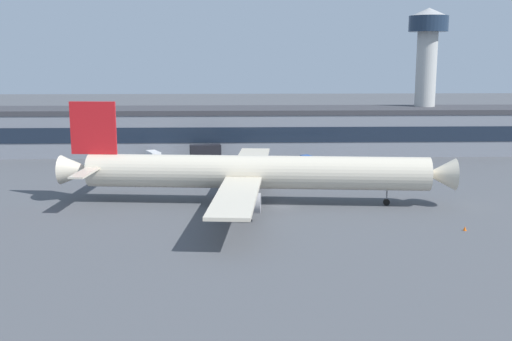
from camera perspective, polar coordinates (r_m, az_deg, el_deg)
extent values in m
plane|color=#4C4F54|center=(104.18, 2.33, -3.33)|extent=(600.00, 600.00, 0.00)
cube|color=gray|center=(159.59, 0.84, 3.50)|extent=(140.28, 16.21, 10.49)
cube|color=#38383D|center=(158.96, 0.85, 5.59)|extent=(143.08, 16.53, 1.20)
cube|color=#192333|center=(151.44, 0.99, 3.31)|extent=(137.47, 0.16, 3.78)
cylinder|color=beige|center=(105.01, 0.07, -0.14)|extent=(58.24, 11.14, 5.64)
cone|color=beige|center=(107.61, 16.60, -0.33)|extent=(5.56, 5.82, 5.36)
cone|color=beige|center=(111.26, -16.05, 0.05)|extent=(6.66, 5.64, 5.07)
cube|color=red|center=(109.22, -14.78, 3.81)|extent=(7.91, 1.25, 9.02)
cube|color=beige|center=(115.82, -13.44, 1.01)|extent=(3.36, 10.33, 0.30)
cube|color=beige|center=(104.21, -15.41, -0.14)|extent=(3.36, 10.33, 0.30)
cube|color=beige|center=(120.82, -0.41, 1.02)|extent=(8.46, 26.54, 0.50)
cube|color=beige|center=(89.81, -1.83, -2.38)|extent=(8.46, 26.54, 0.50)
cylinder|color=#99999E|center=(117.26, -0.06, -0.25)|extent=(4.93, 3.53, 3.10)
cylinder|color=#99999E|center=(93.97, -0.99, -3.01)|extent=(4.93, 3.53, 3.10)
cylinder|color=black|center=(107.02, 11.94, -2.88)|extent=(1.14, 0.60, 1.10)
cylinder|color=slate|center=(106.66, 11.98, -2.04)|extent=(0.24, 0.24, 2.67)
cylinder|color=black|center=(108.72, -1.37, -2.43)|extent=(1.14, 0.60, 1.10)
cylinder|color=slate|center=(108.37, -1.38, -1.60)|extent=(0.24, 0.24, 2.67)
cylinder|color=black|center=(103.81, -1.61, -3.07)|extent=(1.14, 0.60, 1.10)
cylinder|color=slate|center=(103.44, -1.62, -2.20)|extent=(0.24, 0.24, 2.67)
cylinder|color=#B7B7B2|center=(169.16, 15.33, 7.00)|extent=(5.28, 5.28, 30.88)
cylinder|color=#1E2D42|center=(169.05, 15.62, 12.90)|extent=(10.03, 10.03, 4.00)
cone|color=#A5A5A5|center=(169.21, 15.68, 13.92)|extent=(9.03, 9.03, 2.00)
cube|color=#2651A5|center=(144.62, 4.84, 1.05)|extent=(3.47, 4.79, 1.50)
cube|color=black|center=(145.61, 4.60, 1.24)|extent=(2.21, 2.10, 0.38)
cylinder|color=black|center=(145.65, 4.24, 0.83)|extent=(0.55, 0.76, 0.70)
cylinder|color=black|center=(146.48, 4.82, 0.88)|extent=(0.55, 0.76, 0.70)
cylinder|color=black|center=(143.01, 4.84, 0.64)|extent=(0.55, 0.76, 0.70)
cylinder|color=black|center=(143.86, 5.43, 0.69)|extent=(0.55, 0.76, 0.70)
cube|color=white|center=(148.63, -9.43, 1.34)|extent=(4.20, 5.64, 2.20)
cube|color=black|center=(149.91, -9.61, 1.58)|extent=(2.61, 2.51, 0.55)
cylinder|color=black|center=(150.24, -9.99, 1.00)|extent=(0.57, 0.76, 0.70)
cylinder|color=black|center=(150.82, -9.28, 1.06)|extent=(0.57, 0.76, 0.70)
cylinder|color=black|center=(146.81, -9.57, 0.79)|extent=(0.57, 0.76, 0.70)
cylinder|color=black|center=(147.40, -8.84, 0.85)|extent=(0.57, 0.76, 0.70)
cube|color=black|center=(146.67, -4.68, 1.64)|extent=(7.55, 3.86, 3.80)
cube|color=black|center=(146.82, -3.92, 1.96)|extent=(2.91, 2.81, 0.95)
cylinder|color=black|center=(148.46, -3.77, 1.02)|extent=(0.74, 0.42, 0.70)
cylinder|color=black|center=(146.18, -3.63, 0.87)|extent=(0.74, 0.42, 0.70)
cylinder|color=black|center=(147.81, -5.70, 0.95)|extent=(0.74, 0.42, 0.70)
cylinder|color=black|center=(145.52, -5.59, 0.80)|extent=(0.74, 0.42, 0.70)
cone|color=#F2590C|center=(95.01, 18.71, -5.08)|extent=(0.52, 0.52, 0.65)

